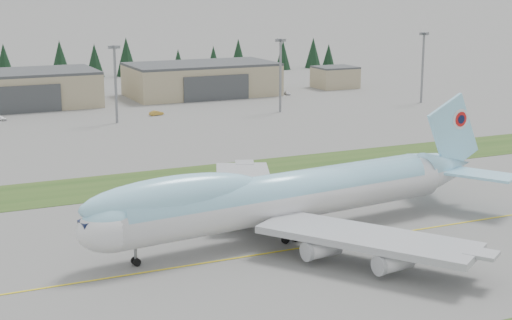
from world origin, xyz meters
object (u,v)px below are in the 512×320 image
service_vehicle_c (287,95)px  boeing_747_freighter (284,196)px  hangar_right (202,79)px  service_vehicle_b (156,115)px  service_vehicle_a (1,120)px  hangar_center (15,89)px

service_vehicle_c → boeing_747_freighter: bearing=-106.3°
hangar_right → service_vehicle_c: hangar_right is taller
service_vehicle_b → service_vehicle_c: service_vehicle_b is taller
boeing_747_freighter → service_vehicle_b: 113.00m
hangar_right → service_vehicle_b: hangar_right is taller
hangar_right → service_vehicle_a: size_ratio=13.15×
service_vehicle_c → hangar_right: bearing=168.7°
boeing_747_freighter → hangar_center: 145.24m
service_vehicle_a → service_vehicle_c: (93.68, 11.78, 0.00)m
service_vehicle_b → service_vehicle_c: (52.57, 21.62, 0.00)m
boeing_747_freighter → service_vehicle_c: boeing_747_freighter is taller
hangar_right → service_vehicle_c: (26.46, -10.71, -5.39)m
hangar_right → service_vehicle_b: size_ratio=11.64×
boeing_747_freighter → hangar_right: boeing_747_freighter is taller
service_vehicle_b → boeing_747_freighter: bearing=160.2°
hangar_right → service_vehicle_a: 71.09m
service_vehicle_a → service_vehicle_b: service_vehicle_b is taller
service_vehicle_b → service_vehicle_a: bearing=64.6°
service_vehicle_b → service_vehicle_c: 56.85m
boeing_747_freighter → service_vehicle_a: size_ratio=19.81×
hangar_center → hangar_right: same height
service_vehicle_a → service_vehicle_b: bearing=-44.2°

